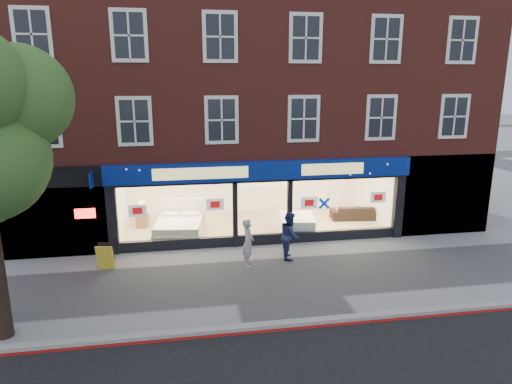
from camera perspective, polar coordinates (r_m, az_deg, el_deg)
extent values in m
plane|color=gray|center=(14.96, 2.95, -10.63)|extent=(120.00, 120.00, 0.00)
cube|color=#8C0A07|center=(12.30, 6.19, -16.53)|extent=(60.00, 0.10, 0.01)
cube|color=gray|center=(12.44, 5.94, -15.86)|extent=(60.00, 0.25, 0.12)
cube|color=tan|center=(19.75, -0.33, -4.21)|extent=(11.00, 4.50, 0.10)
cube|color=maroon|center=(20.48, -1.17, 15.20)|extent=(19.00, 8.00, 6.70)
cube|color=navy|center=(16.74, 0.96, 2.72)|extent=(11.40, 0.28, 0.70)
cube|color=black|center=(17.68, 0.80, -5.93)|extent=(11.00, 0.18, 0.40)
cube|color=black|center=(17.23, -17.50, -3.29)|extent=(0.35, 0.30, 2.60)
cube|color=black|center=(19.05, 17.34, -1.64)|extent=(0.35, 0.30, 2.60)
cube|color=white|center=(16.96, -10.02, -2.58)|extent=(4.20, 0.02, 2.10)
cube|color=white|center=(18.07, 11.06, -1.59)|extent=(4.20, 0.02, 2.10)
cube|color=white|center=(17.54, 0.71, -2.82)|extent=(1.80, 0.02, 2.10)
cube|color=silver|center=(21.55, -1.30, 0.81)|extent=(11.00, 0.20, 2.60)
cube|color=#FFEAC6|center=(19.10, -0.34, 3.07)|extent=(11.00, 4.50, 0.12)
cube|color=black|center=(17.79, -24.19, -2.17)|extent=(3.80, 0.60, 3.30)
cube|color=#FF140C|center=(17.20, -20.59, -2.52)|extent=(0.70, 0.04, 0.35)
cube|color=black|center=(20.06, 22.33, -0.25)|extent=(4.00, 0.40, 3.30)
sphere|color=#2D501E|center=(11.35, -29.40, 7.99)|extent=(2.40, 2.40, 2.40)
cube|color=beige|center=(18.45, -9.60, -4.98)|extent=(2.09, 2.36, 0.37)
cube|color=beige|center=(18.35, -9.64, -4.03)|extent=(2.01, 2.27, 0.27)
cube|color=beige|center=(19.38, -9.22, -2.62)|extent=(1.91, 0.38, 1.28)
cube|color=beige|center=(19.08, -10.55, -2.74)|extent=(0.73, 0.43, 0.13)
cube|color=beige|center=(18.97, -8.16, -2.74)|extent=(0.73, 0.43, 0.13)
cube|color=brown|center=(19.93, -14.00, -3.49)|extent=(0.56, 0.56, 0.55)
cube|color=white|center=(18.86, 5.10, -4.65)|extent=(1.59, 1.88, 0.22)
cube|color=white|center=(18.79, 5.12, -4.01)|extent=(1.59, 1.88, 0.22)
cube|color=white|center=(18.72, 5.13, -3.36)|extent=(1.59, 1.88, 0.22)
imported|color=black|center=(20.90, 12.19, -2.47)|extent=(2.18, 1.06, 0.61)
cube|color=gold|center=(16.21, -18.29, -7.67)|extent=(0.62, 0.45, 0.88)
imported|color=#98999F|center=(15.54, -0.99, -6.36)|extent=(0.51, 0.67, 1.65)
imported|color=#1C254F|center=(16.21, 4.27, -5.42)|extent=(0.75, 0.90, 1.70)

